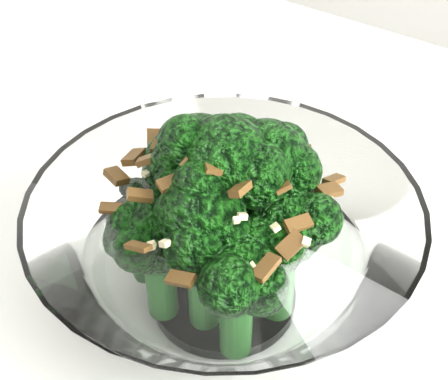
% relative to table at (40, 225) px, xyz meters
% --- Properties ---
extents(table, '(1.30, 0.97, 0.75)m').
position_rel_table_xyz_m(table, '(0.00, 0.00, 0.00)').
color(table, white).
rests_on(table, ground).
extents(broccoli_dish, '(0.24, 0.24, 0.15)m').
position_rel_table_xyz_m(broccoli_dish, '(0.21, -0.06, 0.13)').
color(broccoli_dish, white).
rests_on(broccoli_dish, table).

